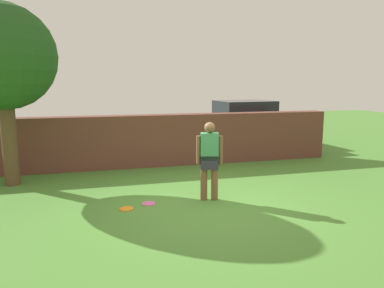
{
  "coord_description": "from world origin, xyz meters",
  "views": [
    {
      "loc": [
        -2.06,
        -6.54,
        2.42
      ],
      "look_at": [
        0.08,
        1.46,
        1.0
      ],
      "focal_mm": 34.13,
      "sensor_mm": 36.0,
      "label": 1
    }
  ],
  "objects_px": {
    "tree": "(2,58)",
    "car": "(244,124)",
    "frisbee_orange": "(127,209)",
    "frisbee_pink": "(149,204)",
    "person": "(209,157)"
  },
  "relations": [
    {
      "from": "tree",
      "to": "frisbee_orange",
      "type": "height_order",
      "value": "tree"
    },
    {
      "from": "frisbee_pink",
      "to": "frisbee_orange",
      "type": "bearing_deg",
      "value": -156.98
    },
    {
      "from": "tree",
      "to": "car",
      "type": "height_order",
      "value": "tree"
    },
    {
      "from": "person",
      "to": "tree",
      "type": "bearing_deg",
      "value": -13.44
    },
    {
      "from": "person",
      "to": "car",
      "type": "xyz_separation_m",
      "value": [
        3.16,
        5.64,
        -0.04
      ]
    },
    {
      "from": "person",
      "to": "frisbee_orange",
      "type": "distance_m",
      "value": 1.93
    },
    {
      "from": "tree",
      "to": "frisbee_pink",
      "type": "distance_m",
      "value": 4.69
    },
    {
      "from": "tree",
      "to": "frisbee_pink",
      "type": "xyz_separation_m",
      "value": [
        2.92,
        -2.22,
        -2.93
      ]
    },
    {
      "from": "tree",
      "to": "frisbee_pink",
      "type": "bearing_deg",
      "value": -37.32
    },
    {
      "from": "tree",
      "to": "car",
      "type": "xyz_separation_m",
      "value": [
        7.34,
        3.37,
        -2.08
      ]
    },
    {
      "from": "car",
      "to": "frisbee_pink",
      "type": "xyz_separation_m",
      "value": [
        -4.42,
        -5.59,
        -0.85
      ]
    },
    {
      "from": "frisbee_pink",
      "to": "person",
      "type": "bearing_deg",
      "value": -2.24
    },
    {
      "from": "car",
      "to": "frisbee_orange",
      "type": "bearing_deg",
      "value": 44.48
    },
    {
      "from": "car",
      "to": "frisbee_orange",
      "type": "height_order",
      "value": "car"
    },
    {
      "from": "tree",
      "to": "frisbee_pink",
      "type": "height_order",
      "value": "tree"
    }
  ]
}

